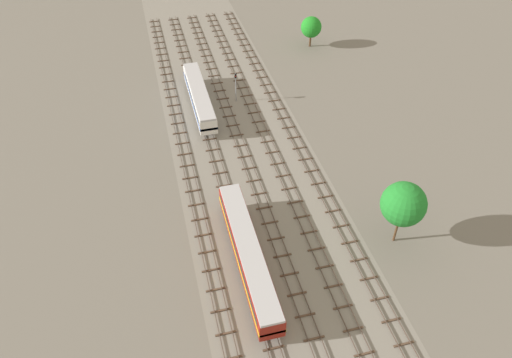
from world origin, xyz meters
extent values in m
plane|color=slate|center=(0.00, 56.00, 0.00)|extent=(480.00, 480.00, 0.00)
cube|color=gray|center=(0.00, 56.00, 0.00)|extent=(22.40, 176.00, 0.01)
cube|color=#47382D|center=(-9.92, 57.00, 0.22)|extent=(0.07, 126.00, 0.15)
cube|color=#47382D|center=(-8.48, 57.00, 0.22)|extent=(0.07, 126.00, 0.15)
cube|color=brown|center=(-9.20, 28.50, 0.07)|extent=(2.40, 0.22, 0.14)
cube|color=brown|center=(-9.20, 31.50, 0.07)|extent=(2.40, 0.22, 0.14)
cube|color=brown|center=(-9.20, 34.50, 0.07)|extent=(2.40, 0.22, 0.14)
cube|color=brown|center=(-9.20, 37.50, 0.07)|extent=(2.40, 0.22, 0.14)
cube|color=brown|center=(-9.20, 40.50, 0.07)|extent=(2.40, 0.22, 0.14)
cube|color=brown|center=(-9.20, 43.50, 0.07)|extent=(2.40, 0.22, 0.14)
cube|color=brown|center=(-9.20, 46.50, 0.07)|extent=(2.40, 0.22, 0.14)
cube|color=brown|center=(-9.20, 49.50, 0.07)|extent=(2.40, 0.22, 0.14)
cube|color=brown|center=(-9.20, 52.50, 0.07)|extent=(2.40, 0.22, 0.14)
cube|color=brown|center=(-9.20, 55.50, 0.07)|extent=(2.40, 0.22, 0.14)
cube|color=brown|center=(-9.20, 58.50, 0.07)|extent=(2.40, 0.22, 0.14)
cube|color=brown|center=(-9.20, 61.50, 0.07)|extent=(2.40, 0.22, 0.14)
cube|color=brown|center=(-9.20, 64.50, 0.07)|extent=(2.40, 0.22, 0.14)
cube|color=brown|center=(-9.20, 67.50, 0.07)|extent=(2.40, 0.22, 0.14)
cube|color=brown|center=(-9.20, 70.50, 0.07)|extent=(2.40, 0.22, 0.14)
cube|color=brown|center=(-9.20, 73.50, 0.07)|extent=(2.40, 0.22, 0.14)
cube|color=brown|center=(-9.20, 76.50, 0.07)|extent=(2.40, 0.22, 0.14)
cube|color=brown|center=(-9.20, 79.50, 0.07)|extent=(2.40, 0.22, 0.14)
cube|color=brown|center=(-9.20, 82.50, 0.07)|extent=(2.40, 0.22, 0.14)
cube|color=brown|center=(-9.20, 85.50, 0.07)|extent=(2.40, 0.22, 0.14)
cube|color=brown|center=(-9.20, 88.50, 0.07)|extent=(2.40, 0.22, 0.14)
cube|color=brown|center=(-9.20, 91.50, 0.07)|extent=(2.40, 0.22, 0.14)
cube|color=brown|center=(-9.20, 94.50, 0.07)|extent=(2.40, 0.22, 0.14)
cube|color=brown|center=(-9.20, 97.50, 0.07)|extent=(2.40, 0.22, 0.14)
cube|color=brown|center=(-9.20, 100.50, 0.07)|extent=(2.40, 0.22, 0.14)
cube|color=brown|center=(-9.20, 103.50, 0.07)|extent=(2.40, 0.22, 0.14)
cube|color=brown|center=(-9.20, 106.50, 0.07)|extent=(2.40, 0.22, 0.14)
cube|color=brown|center=(-9.20, 109.50, 0.07)|extent=(2.40, 0.22, 0.14)
cube|color=brown|center=(-9.20, 112.50, 0.07)|extent=(2.40, 0.22, 0.14)
cube|color=brown|center=(-9.20, 115.50, 0.07)|extent=(2.40, 0.22, 0.14)
cube|color=brown|center=(-9.20, 118.50, 0.07)|extent=(2.40, 0.22, 0.14)
cube|color=#47382D|center=(-5.32, 57.00, 0.22)|extent=(0.07, 126.00, 0.15)
cube|color=#47382D|center=(-3.88, 57.00, 0.22)|extent=(0.07, 126.00, 0.15)
cube|color=brown|center=(-4.60, 28.50, 0.07)|extent=(2.40, 0.22, 0.14)
cube|color=brown|center=(-4.60, 31.50, 0.07)|extent=(2.40, 0.22, 0.14)
cube|color=brown|center=(-4.60, 34.50, 0.07)|extent=(2.40, 0.22, 0.14)
cube|color=brown|center=(-4.60, 37.50, 0.07)|extent=(2.40, 0.22, 0.14)
cube|color=brown|center=(-4.60, 40.50, 0.07)|extent=(2.40, 0.22, 0.14)
cube|color=brown|center=(-4.60, 43.50, 0.07)|extent=(2.40, 0.22, 0.14)
cube|color=brown|center=(-4.60, 46.50, 0.07)|extent=(2.40, 0.22, 0.14)
cube|color=brown|center=(-4.60, 49.50, 0.07)|extent=(2.40, 0.22, 0.14)
cube|color=brown|center=(-4.60, 52.50, 0.07)|extent=(2.40, 0.22, 0.14)
cube|color=brown|center=(-4.60, 55.50, 0.07)|extent=(2.40, 0.22, 0.14)
cube|color=brown|center=(-4.60, 58.50, 0.07)|extent=(2.40, 0.22, 0.14)
cube|color=brown|center=(-4.60, 61.50, 0.07)|extent=(2.40, 0.22, 0.14)
cube|color=brown|center=(-4.60, 64.50, 0.07)|extent=(2.40, 0.22, 0.14)
cube|color=brown|center=(-4.60, 67.50, 0.07)|extent=(2.40, 0.22, 0.14)
cube|color=brown|center=(-4.60, 70.50, 0.07)|extent=(2.40, 0.22, 0.14)
cube|color=brown|center=(-4.60, 73.50, 0.07)|extent=(2.40, 0.22, 0.14)
cube|color=brown|center=(-4.60, 76.50, 0.07)|extent=(2.40, 0.22, 0.14)
cube|color=brown|center=(-4.60, 79.50, 0.07)|extent=(2.40, 0.22, 0.14)
cube|color=brown|center=(-4.60, 82.50, 0.07)|extent=(2.40, 0.22, 0.14)
cube|color=brown|center=(-4.60, 85.50, 0.07)|extent=(2.40, 0.22, 0.14)
cube|color=brown|center=(-4.60, 88.50, 0.07)|extent=(2.40, 0.22, 0.14)
cube|color=brown|center=(-4.60, 91.50, 0.07)|extent=(2.40, 0.22, 0.14)
cube|color=brown|center=(-4.60, 94.50, 0.07)|extent=(2.40, 0.22, 0.14)
cube|color=brown|center=(-4.60, 97.50, 0.07)|extent=(2.40, 0.22, 0.14)
cube|color=brown|center=(-4.60, 100.50, 0.07)|extent=(2.40, 0.22, 0.14)
cube|color=brown|center=(-4.60, 103.50, 0.07)|extent=(2.40, 0.22, 0.14)
cube|color=brown|center=(-4.60, 106.50, 0.07)|extent=(2.40, 0.22, 0.14)
cube|color=brown|center=(-4.60, 109.50, 0.07)|extent=(2.40, 0.22, 0.14)
cube|color=brown|center=(-4.60, 112.50, 0.07)|extent=(2.40, 0.22, 0.14)
cube|color=brown|center=(-4.60, 115.50, 0.07)|extent=(2.40, 0.22, 0.14)
cube|color=brown|center=(-4.60, 118.50, 0.07)|extent=(2.40, 0.22, 0.14)
cube|color=#47382D|center=(-0.72, 57.00, 0.22)|extent=(0.07, 126.00, 0.15)
cube|color=#47382D|center=(0.72, 57.00, 0.22)|extent=(0.07, 126.00, 0.15)
cube|color=brown|center=(0.00, 28.50, 0.07)|extent=(2.40, 0.22, 0.14)
cube|color=brown|center=(0.00, 31.50, 0.07)|extent=(2.40, 0.22, 0.14)
cube|color=brown|center=(0.00, 34.50, 0.07)|extent=(2.40, 0.22, 0.14)
cube|color=brown|center=(0.00, 37.50, 0.07)|extent=(2.40, 0.22, 0.14)
cube|color=brown|center=(0.00, 40.50, 0.07)|extent=(2.40, 0.22, 0.14)
cube|color=brown|center=(0.00, 43.50, 0.07)|extent=(2.40, 0.22, 0.14)
cube|color=brown|center=(0.00, 46.50, 0.07)|extent=(2.40, 0.22, 0.14)
cube|color=brown|center=(0.00, 49.50, 0.07)|extent=(2.40, 0.22, 0.14)
cube|color=brown|center=(0.00, 52.50, 0.07)|extent=(2.40, 0.22, 0.14)
cube|color=brown|center=(0.00, 55.50, 0.07)|extent=(2.40, 0.22, 0.14)
cube|color=brown|center=(0.00, 58.50, 0.07)|extent=(2.40, 0.22, 0.14)
cube|color=brown|center=(0.00, 61.50, 0.07)|extent=(2.40, 0.22, 0.14)
cube|color=brown|center=(0.00, 64.50, 0.07)|extent=(2.40, 0.22, 0.14)
cube|color=brown|center=(0.00, 67.50, 0.07)|extent=(2.40, 0.22, 0.14)
cube|color=brown|center=(0.00, 70.50, 0.07)|extent=(2.40, 0.22, 0.14)
cube|color=brown|center=(0.00, 73.50, 0.07)|extent=(2.40, 0.22, 0.14)
cube|color=brown|center=(0.00, 76.50, 0.07)|extent=(2.40, 0.22, 0.14)
cube|color=brown|center=(0.00, 79.50, 0.07)|extent=(2.40, 0.22, 0.14)
cube|color=brown|center=(0.00, 82.50, 0.07)|extent=(2.40, 0.22, 0.14)
cube|color=brown|center=(0.00, 85.50, 0.07)|extent=(2.40, 0.22, 0.14)
cube|color=brown|center=(0.00, 88.50, 0.07)|extent=(2.40, 0.22, 0.14)
cube|color=brown|center=(0.00, 91.50, 0.07)|extent=(2.40, 0.22, 0.14)
cube|color=brown|center=(0.00, 94.50, 0.07)|extent=(2.40, 0.22, 0.14)
cube|color=brown|center=(0.00, 97.50, 0.07)|extent=(2.40, 0.22, 0.14)
cube|color=brown|center=(0.00, 100.50, 0.07)|extent=(2.40, 0.22, 0.14)
cube|color=brown|center=(0.00, 103.50, 0.07)|extent=(2.40, 0.22, 0.14)
cube|color=brown|center=(0.00, 106.50, 0.07)|extent=(2.40, 0.22, 0.14)
cube|color=brown|center=(0.00, 109.50, 0.07)|extent=(2.40, 0.22, 0.14)
cube|color=brown|center=(0.00, 112.50, 0.07)|extent=(2.40, 0.22, 0.14)
cube|color=brown|center=(0.00, 115.50, 0.07)|extent=(2.40, 0.22, 0.14)
cube|color=brown|center=(0.00, 118.50, 0.07)|extent=(2.40, 0.22, 0.14)
cube|color=#47382D|center=(3.88, 57.00, 0.22)|extent=(0.07, 126.00, 0.15)
cube|color=#47382D|center=(5.32, 57.00, 0.22)|extent=(0.07, 126.00, 0.15)
cube|color=brown|center=(4.60, 25.50, 0.07)|extent=(2.40, 0.22, 0.14)
cube|color=brown|center=(4.60, 28.50, 0.07)|extent=(2.40, 0.22, 0.14)
cube|color=brown|center=(4.60, 31.50, 0.07)|extent=(2.40, 0.22, 0.14)
cube|color=brown|center=(4.60, 34.50, 0.07)|extent=(2.40, 0.22, 0.14)
cube|color=brown|center=(4.60, 37.50, 0.07)|extent=(2.40, 0.22, 0.14)
cube|color=brown|center=(4.60, 40.50, 0.07)|extent=(2.40, 0.22, 0.14)
cube|color=brown|center=(4.60, 43.50, 0.07)|extent=(2.40, 0.22, 0.14)
cube|color=brown|center=(4.60, 46.50, 0.07)|extent=(2.40, 0.22, 0.14)
cube|color=brown|center=(4.60, 49.50, 0.07)|extent=(2.40, 0.22, 0.14)
cube|color=brown|center=(4.60, 52.50, 0.07)|extent=(2.40, 0.22, 0.14)
cube|color=brown|center=(4.60, 55.50, 0.07)|extent=(2.40, 0.22, 0.14)
cube|color=brown|center=(4.60, 58.50, 0.07)|extent=(2.40, 0.22, 0.14)
cube|color=brown|center=(4.60, 61.50, 0.07)|extent=(2.40, 0.22, 0.14)
cube|color=brown|center=(4.60, 64.50, 0.07)|extent=(2.40, 0.22, 0.14)
cube|color=brown|center=(4.60, 67.50, 0.07)|extent=(2.40, 0.22, 0.14)
cube|color=brown|center=(4.60, 70.50, 0.07)|extent=(2.40, 0.22, 0.14)
cube|color=brown|center=(4.60, 73.50, 0.07)|extent=(2.40, 0.22, 0.14)
cube|color=brown|center=(4.60, 76.50, 0.07)|extent=(2.40, 0.22, 0.14)
cube|color=brown|center=(4.60, 79.50, 0.07)|extent=(2.40, 0.22, 0.14)
cube|color=brown|center=(4.60, 82.50, 0.07)|extent=(2.40, 0.22, 0.14)
cube|color=brown|center=(4.60, 85.50, 0.07)|extent=(2.40, 0.22, 0.14)
cube|color=brown|center=(4.60, 88.50, 0.07)|extent=(2.40, 0.22, 0.14)
cube|color=brown|center=(4.60, 91.50, 0.07)|extent=(2.40, 0.22, 0.14)
cube|color=brown|center=(4.60, 94.50, 0.07)|extent=(2.40, 0.22, 0.14)
cube|color=brown|center=(4.60, 97.50, 0.07)|extent=(2.40, 0.22, 0.14)
cube|color=brown|center=(4.60, 100.50, 0.07)|extent=(2.40, 0.22, 0.14)
cube|color=brown|center=(4.60, 103.50, 0.07)|extent=(2.40, 0.22, 0.14)
cube|color=brown|center=(4.60, 106.50, 0.07)|extent=(2.40, 0.22, 0.14)
cube|color=brown|center=(4.60, 109.50, 0.07)|extent=(2.40, 0.22, 0.14)
cube|color=brown|center=(4.60, 112.50, 0.07)|extent=(2.40, 0.22, 0.14)
cube|color=brown|center=(4.60, 115.50, 0.07)|extent=(2.40, 0.22, 0.14)
cube|color=brown|center=(4.60, 118.50, 0.07)|extent=(2.40, 0.22, 0.14)
cube|color=#47382D|center=(8.48, 57.00, 0.22)|extent=(0.07, 126.00, 0.15)
cube|color=#47382D|center=(9.92, 57.00, 0.22)|extent=(0.07, 126.00, 0.15)
cube|color=brown|center=(9.20, 25.50, 0.07)|extent=(2.40, 0.22, 0.14)
cube|color=brown|center=(9.20, 28.50, 0.07)|extent=(2.40, 0.22, 0.14)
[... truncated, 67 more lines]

